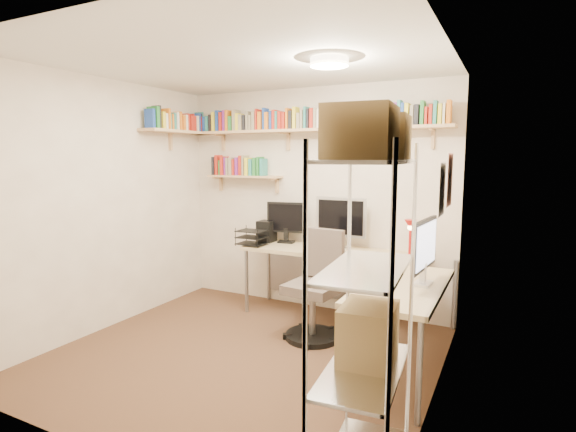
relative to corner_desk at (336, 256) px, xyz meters
The scene contains 6 objects.
ground 1.31m from the corner_desk, 116.98° to the right, with size 3.20×3.20×0.00m, color #49331F.
room_shell 1.35m from the corner_desk, 116.80° to the right, with size 3.24×3.04×2.52m.
wall_shelves 1.60m from the corner_desk, 159.56° to the left, with size 3.12×1.09×0.80m.
corner_desk is the anchor object (origin of this frame).
office_chair 0.44m from the corner_desk, 105.75° to the right, with size 0.55×0.55×1.04m.
wire_rack 2.31m from the corner_desk, 65.55° to the right, with size 0.45×0.81×1.95m.
Camera 1 is at (2.04, -3.18, 1.72)m, focal length 28.00 mm.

